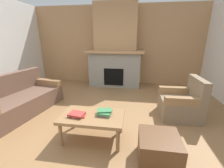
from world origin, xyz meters
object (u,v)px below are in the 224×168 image
couch (20,100)px  coffee_table (92,118)px  fireplace (115,52)px  ottoman (158,149)px  armchair (182,103)px

couch → coffee_table: (1.87, -0.67, 0.09)m
fireplace → coffee_table: fireplace is taller
couch → coffee_table: size_ratio=1.91×
fireplace → coffee_table: size_ratio=2.70×
coffee_table → ottoman: bearing=-19.8°
fireplace → ottoman: bearing=-73.3°
couch → armchair: 3.53m
couch → armchair: (3.52, 0.33, 0.01)m
fireplace → ottoman: (1.02, -3.41, -0.96)m
armchair → ottoman: size_ratio=1.63×
armchair → ottoman: bearing=-115.9°
couch → ottoman: couch is taller
couch → fireplace: bearing=52.3°
armchair → coffee_table: 1.93m
fireplace → armchair: size_ratio=3.18×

